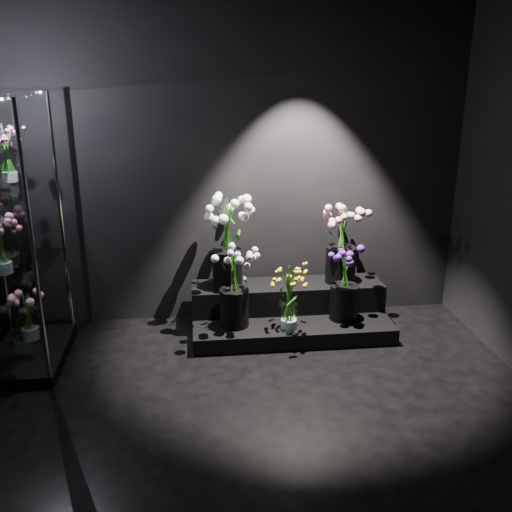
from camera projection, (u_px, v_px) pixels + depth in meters
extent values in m
plane|color=black|center=(265.00, 449.00, 3.46)|extent=(4.00, 4.00, 0.00)
plane|color=black|center=(236.00, 165.00, 4.90)|extent=(4.00, 0.00, 4.00)
plane|color=black|center=(396.00, 498.00, 1.13)|extent=(4.00, 0.00, 4.00)
cube|color=black|center=(290.00, 324.00, 4.97)|extent=(1.69, 0.75, 0.14)
cube|color=black|center=(287.00, 296.00, 5.08)|extent=(1.69, 0.38, 0.24)
cube|color=black|center=(30.00, 355.00, 4.49)|extent=(0.55, 0.92, 0.09)
cube|color=white|center=(17.00, 267.00, 4.25)|extent=(0.49, 0.86, 0.01)
cube|color=white|center=(6.00, 188.00, 4.06)|extent=(0.49, 0.86, 0.01)
cylinder|color=white|center=(289.00, 316.00, 4.70)|extent=(0.14, 0.14, 0.22)
cylinder|color=black|center=(234.00, 308.00, 4.73)|extent=(0.24, 0.24, 0.32)
cylinder|color=black|center=(344.00, 302.00, 4.86)|extent=(0.24, 0.24, 0.30)
cylinder|color=black|center=(227.00, 269.00, 4.91)|extent=(0.26, 0.26, 0.34)
cylinder|color=black|center=(341.00, 265.00, 5.03)|extent=(0.26, 0.26, 0.33)
cylinder|color=white|center=(2.00, 257.00, 4.06)|extent=(0.14, 0.14, 0.24)
cylinder|color=white|center=(9.00, 168.00, 4.19)|extent=(0.12, 0.12, 0.21)
cylinder|color=white|center=(29.00, 323.00, 4.60)|extent=(0.15, 0.15, 0.28)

